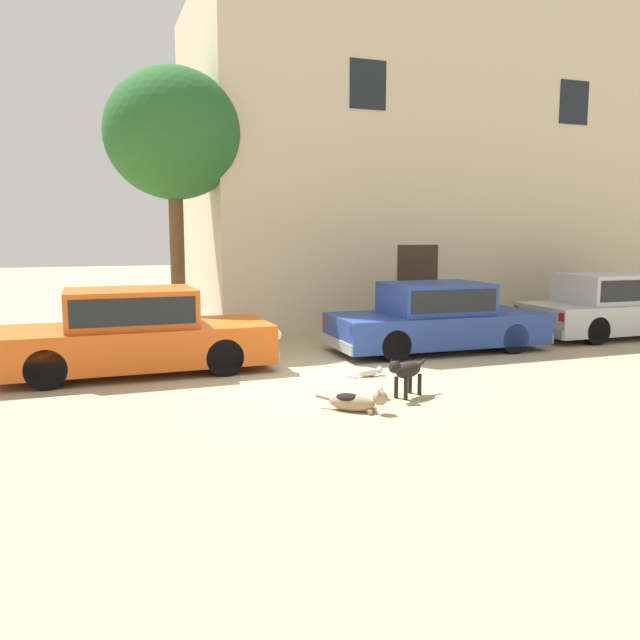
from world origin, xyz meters
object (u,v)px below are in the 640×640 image
Objects in this scene: stray_dog_spotted at (357,401)px; acacia_tree_left at (174,136)px; parked_sedan_third at (616,305)px; stray_dog_tan at (406,371)px; parked_sedan_second at (436,317)px; parked_sedan_nearest at (133,331)px; stray_cat at (370,372)px.

acacia_tree_left is at bearing 142.84° from stray_dog_spotted.
parked_sedan_third is at bearing 65.91° from stray_dog_spotted.
stray_dog_tan is (-7.19, -3.36, -0.34)m from parked_sedan_third.
parked_sedan_third is at bearing 3.71° from parked_sedan_second.
acacia_tree_left is (1.19, 3.23, 3.76)m from parked_sedan_nearest.
acacia_tree_left reaches higher than parked_sedan_third.
parked_sedan_nearest is 4.08m from stray_cat.
parked_sedan_nearest is at bearing -70.71° from stray_dog_tan.
parked_sedan_third is 7.58× the size of stray_cat.
stray_dog_spotted is at bearing -122.35° from stray_cat.
stray_cat is (3.67, -1.67, -0.64)m from parked_sedan_nearest.
stray_dog_tan is (0.97, 0.45, 0.24)m from stray_dog_spotted.
parked_sedan_nearest is 5.92m from parked_sedan_second.
acacia_tree_left reaches higher than parked_sedan_nearest.
acacia_tree_left is at bearing 69.27° from parked_sedan_nearest.
stray_dog_tan is (3.59, -3.10, -0.32)m from parked_sedan_nearest.
parked_sedan_nearest is at bearing 167.38° from stray_dog_spotted.
parked_sedan_nearest is at bearing -178.05° from parked_sedan_third.
parked_sedan_nearest is 5.09m from acacia_tree_left.
parked_sedan_third is at bearing 175.16° from stray_dog_tan.
parked_sedan_second reaches higher than stray_dog_tan.
stray_dog_tan reaches higher than stray_cat.
parked_sedan_third is at bearing -17.22° from acacia_tree_left.
stray_cat is (-2.26, -1.75, -0.61)m from parked_sedan_second.
stray_dog_tan is at bearing -96.42° from stray_cat.
parked_sedan_nearest is 1.05× the size of parked_sedan_second.
parked_sedan_second is at bearing -177.27° from parked_sedan_third.
stray_dog_spotted is at bearing -130.79° from parked_sedan_second.
parked_sedan_third is (10.78, 0.25, 0.02)m from parked_sedan_nearest.
parked_sedan_second is at bearing 34.50° from stray_cat.
parked_sedan_third is at bearing 11.93° from stray_cat.
stray_cat is (0.08, 1.43, -0.31)m from stray_dog_tan.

